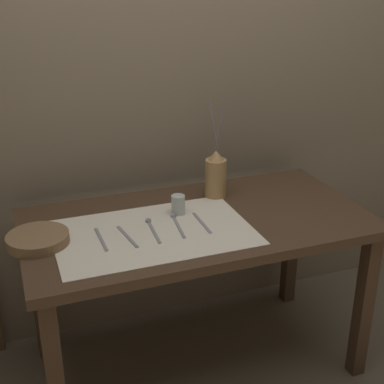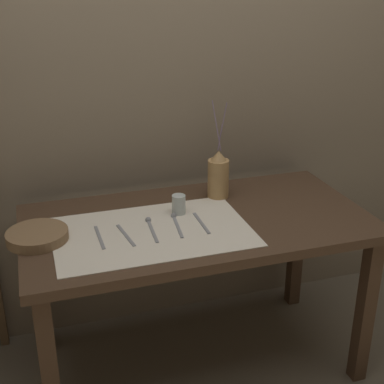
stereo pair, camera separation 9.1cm
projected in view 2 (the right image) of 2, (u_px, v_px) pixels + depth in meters
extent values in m
plane|color=brown|center=(197.00, 361.00, 2.44)|extent=(12.00, 12.00, 0.00)
cube|color=#7A6B56|center=(165.00, 80.00, 2.40)|extent=(7.00, 0.06, 2.40)
cube|color=#422D1E|center=(197.00, 223.00, 2.17)|extent=(1.40, 0.73, 0.04)
cube|color=#422D1E|center=(50.00, 377.00, 1.87)|extent=(0.06, 0.06, 0.68)
cube|color=#422D1E|center=(365.00, 311.00, 2.22)|extent=(0.06, 0.06, 0.68)
cube|color=#422D1E|center=(41.00, 286.00, 2.40)|extent=(0.06, 0.06, 0.68)
cube|color=#422D1E|center=(296.00, 245.00, 2.76)|extent=(0.06, 0.06, 0.68)
cube|color=beige|center=(152.00, 232.00, 2.05)|extent=(0.75, 0.48, 0.00)
cylinder|color=#A87F4C|center=(218.00, 179.00, 2.34)|extent=(0.09, 0.09, 0.17)
cone|color=#A87F4C|center=(219.00, 156.00, 2.30)|extent=(0.07, 0.07, 0.04)
cylinder|color=slate|center=(222.00, 127.00, 2.25)|extent=(0.03, 0.02, 0.21)
cylinder|color=slate|center=(220.00, 138.00, 2.26)|extent=(0.01, 0.03, 0.12)
cylinder|color=slate|center=(217.00, 126.00, 2.25)|extent=(0.03, 0.04, 0.21)
cylinder|color=brown|center=(37.00, 236.00, 1.98)|extent=(0.23, 0.23, 0.04)
cylinder|color=#B7C1BC|center=(179.00, 204.00, 2.19)|extent=(0.06, 0.06, 0.08)
cube|color=gray|center=(100.00, 237.00, 2.00)|extent=(0.01, 0.19, 0.00)
cube|color=gray|center=(126.00, 235.00, 2.02)|extent=(0.04, 0.19, 0.00)
cube|color=gray|center=(153.00, 231.00, 2.05)|extent=(0.02, 0.19, 0.00)
sphere|color=gray|center=(148.00, 220.00, 2.13)|extent=(0.02, 0.02, 0.02)
cube|color=gray|center=(178.00, 227.00, 2.09)|extent=(0.03, 0.19, 0.00)
sphere|color=gray|center=(174.00, 216.00, 2.17)|extent=(0.02, 0.02, 0.02)
cube|color=gray|center=(202.00, 223.00, 2.12)|extent=(0.01, 0.19, 0.00)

